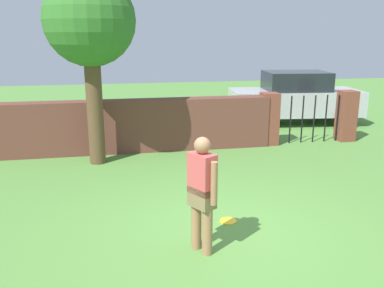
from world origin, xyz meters
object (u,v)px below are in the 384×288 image
tree (90,24)px  car (295,98)px  frisbee_yellow (228,221)px  person (202,190)px

tree → car: 7.48m
tree → car: tree is taller
tree → car: size_ratio=0.96×
car → frisbee_yellow: bearing=-115.3°
person → frisbee_yellow: bearing=-67.1°
person → frisbee_yellow: size_ratio=6.00×
tree → person: (1.51, -4.41, -2.21)m
tree → frisbee_yellow: size_ratio=15.48×
person → frisbee_yellow: 1.35m
car → frisbee_yellow: (-4.22, -6.86, -0.85)m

